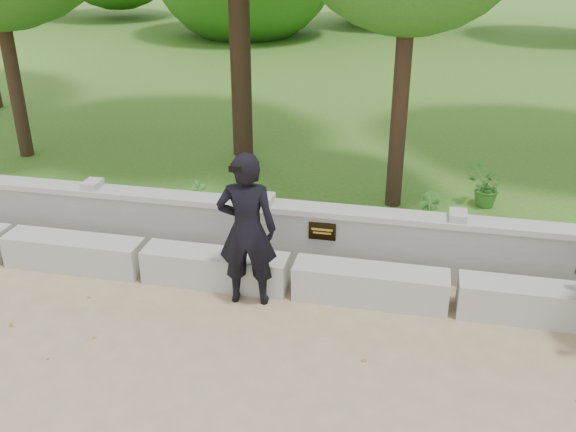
# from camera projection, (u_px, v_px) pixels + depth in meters

# --- Properties ---
(ground) EXTENTS (80.00, 80.00, 0.00)m
(ground) POSITION_uv_depth(u_px,v_px,m) (253.00, 388.00, 6.51)
(ground) COLOR tan
(ground) RESTS_ON ground
(lawn) EXTENTS (40.00, 22.00, 0.25)m
(lawn) POSITION_uv_depth(u_px,v_px,m) (375.00, 76.00, 18.88)
(lawn) COLOR #305A19
(lawn) RESTS_ON ground
(concrete_bench) EXTENTS (11.90, 0.45, 0.45)m
(concrete_bench) POSITION_uv_depth(u_px,v_px,m) (291.00, 276.00, 8.11)
(concrete_bench) COLOR #ACAAA3
(concrete_bench) RESTS_ON ground
(parapet_wall) EXTENTS (12.50, 0.35, 0.90)m
(parapet_wall) POSITION_uv_depth(u_px,v_px,m) (302.00, 235.00, 8.63)
(parapet_wall) COLOR #A2A099
(parapet_wall) RESTS_ON ground
(man_main) EXTENTS (0.77, 0.69, 1.95)m
(man_main) POSITION_uv_depth(u_px,v_px,m) (247.00, 230.00, 7.61)
(man_main) COLOR black
(man_main) RESTS_ON ground
(shrub_a) EXTENTS (0.33, 0.37, 0.58)m
(shrub_a) POSITION_uv_depth(u_px,v_px,m) (200.00, 199.00, 9.53)
(shrub_a) COLOR #387126
(shrub_a) RESTS_ON lawn
(shrub_b) EXTENTS (0.43, 0.46, 0.68)m
(shrub_b) POSITION_uv_depth(u_px,v_px,m) (427.00, 216.00, 8.88)
(shrub_b) COLOR #387126
(shrub_b) RESTS_ON lawn
(shrub_c) EXTENTS (0.75, 0.72, 0.64)m
(shrub_c) POSITION_uv_depth(u_px,v_px,m) (486.00, 187.00, 9.90)
(shrub_c) COLOR #387126
(shrub_c) RESTS_ON lawn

